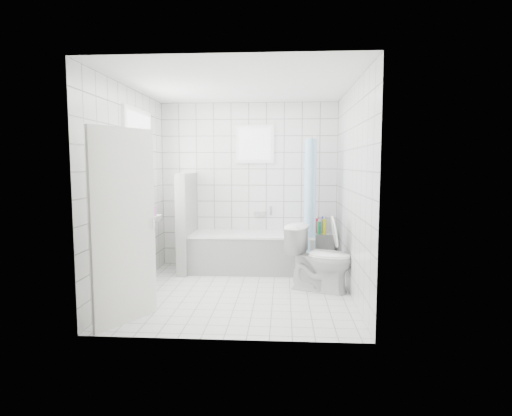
{
  "coord_description": "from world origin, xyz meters",
  "views": [
    {
      "loc": [
        0.55,
        -5.32,
        1.63
      ],
      "look_at": [
        0.19,
        0.35,
        1.05
      ],
      "focal_mm": 30.0,
      "sensor_mm": 36.0,
      "label": 1
    }
  ],
  "objects": [
    {
      "name": "wall_right",
      "position": [
        1.4,
        0.0,
        1.3
      ],
      "size": [
        0.02,
        3.0,
        2.6
      ],
      "primitive_type": "cube",
      "color": "white",
      "rests_on": "ground"
    },
    {
      "name": "toilet",
      "position": [
        1.03,
        0.16,
        0.42
      ],
      "size": [
        0.95,
        0.76,
        0.85
      ],
      "primitive_type": "imported",
      "rotation": [
        0.0,
        0.0,
        1.17
      ],
      "color": "white",
      "rests_on": "ground"
    },
    {
      "name": "wall_back",
      "position": [
        0.0,
        1.5,
        1.3
      ],
      "size": [
        2.8,
        0.02,
        2.6
      ],
      "primitive_type": "cube",
      "color": "white",
      "rests_on": "ground"
    },
    {
      "name": "shower_curtain",
      "position": [
        0.95,
        0.97,
        1.1
      ],
      "size": [
        0.14,
        0.48,
        1.78
      ],
      "primitive_type": null,
      "color": "#51AEF0",
      "rests_on": "curtain_rod"
    },
    {
      "name": "window_sill",
      "position": [
        -1.31,
        0.3,
        0.86
      ],
      "size": [
        0.18,
        1.02,
        0.08
      ],
      "primitive_type": "cube",
      "color": "white",
      "rests_on": "wall_left"
    },
    {
      "name": "sill_bottles",
      "position": [
        -1.3,
        0.2,
        1.04
      ],
      "size": [
        0.16,
        0.8,
        0.31
      ],
      "color": "#FF63BF",
      "rests_on": "window_sill"
    },
    {
      "name": "tub_faucet",
      "position": [
        0.18,
        1.46,
        0.85
      ],
      "size": [
        0.18,
        0.06,
        0.06
      ],
      "primitive_type": "cube",
      "color": "silver",
      "rests_on": "wall_back"
    },
    {
      "name": "wall_front",
      "position": [
        0.0,
        -1.5,
        1.3
      ],
      "size": [
        2.8,
        0.02,
        2.6
      ],
      "primitive_type": "cube",
      "color": "white",
      "rests_on": "ground"
    },
    {
      "name": "window_back",
      "position": [
        0.1,
        1.46,
        1.95
      ],
      "size": [
        0.5,
        0.01,
        0.5
      ],
      "primitive_type": "cube",
      "color": "white",
      "rests_on": "wall_back"
    },
    {
      "name": "partition_wall",
      "position": [
        -0.92,
        1.07,
        0.75
      ],
      "size": [
        0.15,
        0.85,
        1.5
      ],
      "primitive_type": "cube",
      "color": "white",
      "rests_on": "ground"
    },
    {
      "name": "window_left",
      "position": [
        -1.35,
        0.3,
        1.6
      ],
      "size": [
        0.01,
        0.9,
        1.4
      ],
      "primitive_type": "cube",
      "color": "white",
      "rests_on": "wall_left"
    },
    {
      "name": "tiled_ledge",
      "position": [
        1.15,
        1.38,
        0.28
      ],
      "size": [
        0.4,
        0.24,
        0.55
      ],
      "primitive_type": "cube",
      "color": "white",
      "rests_on": "ground"
    },
    {
      "name": "wall_left",
      "position": [
        -1.4,
        0.0,
        1.3
      ],
      "size": [
        0.02,
        3.0,
        2.6
      ],
      "primitive_type": "cube",
      "color": "white",
      "rests_on": "ground"
    },
    {
      "name": "door",
      "position": [
        -1.06,
        -1.13,
        1.0
      ],
      "size": [
        0.42,
        0.72,
        2.0
      ],
      "primitive_type": "cube",
      "rotation": [
        0.0,
        0.0,
        -0.51
      ],
      "color": "silver",
      "rests_on": "ground"
    },
    {
      "name": "bathtub",
      "position": [
        0.08,
        1.12,
        0.29
      ],
      "size": [
        1.86,
        0.77,
        0.58
      ],
      "color": "white",
      "rests_on": "ground"
    },
    {
      "name": "ground",
      "position": [
        0.0,
        0.0,
        0.0
      ],
      "size": [
        3.0,
        3.0,
        0.0
      ],
      "primitive_type": "plane",
      "color": "white",
      "rests_on": "ground"
    },
    {
      "name": "ledge_bottles",
      "position": [
        1.15,
        1.35,
        0.67
      ],
      "size": [
        0.17,
        0.18,
        0.27
      ],
      "color": "red",
      "rests_on": "tiled_ledge"
    },
    {
      "name": "ceiling",
      "position": [
        0.0,
        0.0,
        2.6
      ],
      "size": [
        3.0,
        3.0,
        0.0
      ],
      "primitive_type": "plane",
      "rotation": [
        3.14,
        0.0,
        0.0
      ],
      "color": "white",
      "rests_on": "ground"
    },
    {
      "name": "curtain_rod",
      "position": [
        0.95,
        1.1,
        2.0
      ],
      "size": [
        0.02,
        0.8,
        0.02
      ],
      "primitive_type": "cylinder",
      "rotation": [
        1.57,
        0.0,
        0.0
      ],
      "color": "silver",
      "rests_on": "wall_back"
    }
  ]
}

